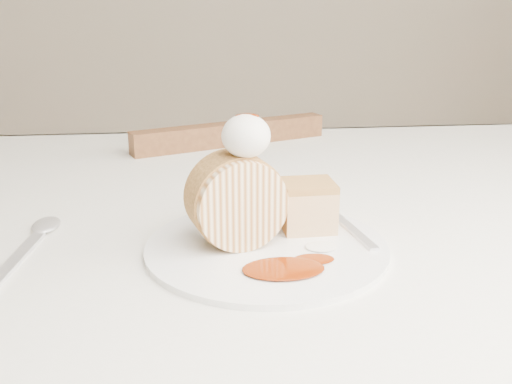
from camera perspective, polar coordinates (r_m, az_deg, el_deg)
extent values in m
cube|color=silver|center=(0.74, -3.33, -2.75)|extent=(1.40, 0.90, 0.04)
cube|color=silver|center=(1.20, -4.34, -0.41)|extent=(1.40, 0.01, 0.28)
cylinder|color=brown|center=(1.40, 22.72, -10.37)|extent=(0.06, 0.06, 0.71)
cube|color=brown|center=(1.33, -5.41, -9.29)|extent=(0.48, 0.48, 0.04)
cube|color=brown|center=(1.10, -2.34, -3.12)|extent=(0.36, 0.17, 0.39)
cylinder|color=brown|center=(1.61, -2.06, -12.02)|extent=(0.03, 0.03, 0.36)
cylinder|color=brown|center=(1.52, -13.35, -14.58)|extent=(0.03, 0.03, 0.36)
cylinder|color=brown|center=(1.37, 4.06, -18.01)|extent=(0.03, 0.03, 0.36)
cylinder|color=white|center=(0.61, 1.05, -5.51)|extent=(0.27, 0.27, 0.01)
cylinder|color=beige|center=(0.59, -1.94, -0.89)|extent=(0.11, 0.08, 0.09)
cube|color=tan|center=(0.64, 5.20, -1.66)|extent=(0.06, 0.05, 0.05)
ellipsoid|color=white|center=(0.57, -1.00, 5.62)|extent=(0.05, 0.05, 0.04)
ellipsoid|color=#722104|center=(0.57, -0.90, 8.13)|extent=(0.02, 0.02, 0.01)
cube|color=silver|center=(0.64, 9.65, -3.77)|extent=(0.04, 0.15, 0.00)
cube|color=silver|center=(0.62, -23.11, -6.53)|extent=(0.05, 0.18, 0.00)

